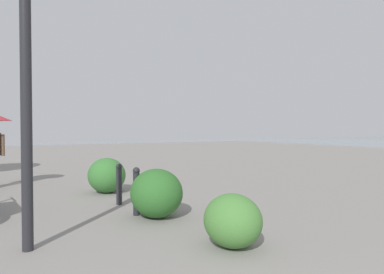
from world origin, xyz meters
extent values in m
cylinder|color=#232328|center=(5.00, 1.17, 2.20)|extent=(0.14, 0.14, 4.40)
cylinder|color=brown|center=(10.58, 1.49, 1.15)|extent=(0.10, 0.10, 0.58)
cylinder|color=#232328|center=(6.03, -0.68, 0.39)|extent=(0.12, 0.12, 0.78)
sphere|color=#232328|center=(6.03, -0.68, 0.82)|extent=(0.13, 0.13, 0.13)
cylinder|color=#232328|center=(7.05, -0.66, 0.38)|extent=(0.12, 0.12, 0.76)
sphere|color=#232328|center=(7.05, -0.66, 0.80)|extent=(0.13, 0.13, 0.13)
ellipsoid|color=#477F38|center=(3.82, -1.24, 0.36)|extent=(0.85, 0.76, 0.72)
ellipsoid|color=#2D6628|center=(5.72, -0.95, 0.44)|extent=(1.03, 0.92, 0.87)
ellipsoid|color=#387533|center=(8.49, -0.78, 0.43)|extent=(1.02, 0.92, 0.87)
camera|label=1|loc=(0.16, 1.41, 1.59)|focal=31.50mm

